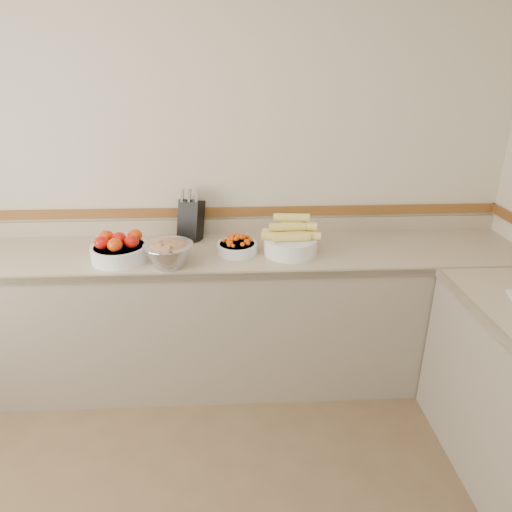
{
  "coord_description": "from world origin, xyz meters",
  "views": [
    {
      "loc": [
        0.24,
        -0.89,
        1.95
      ],
      "look_at": [
        0.35,
        1.35,
        1.0
      ],
      "focal_mm": 32.0,
      "sensor_mm": 36.0,
      "label": 1
    }
  ],
  "objects_px": {
    "knife_block": "(191,219)",
    "rhubarb_bowl": "(169,252)",
    "tomato_bowl": "(119,249)",
    "corn_bowl": "(291,241)",
    "cherry_tomato_bowl": "(237,246)"
  },
  "relations": [
    {
      "from": "knife_block",
      "to": "rhubarb_bowl",
      "type": "distance_m",
      "value": 0.44
    },
    {
      "from": "tomato_bowl",
      "to": "corn_bowl",
      "type": "distance_m",
      "value": 1.0
    },
    {
      "from": "cherry_tomato_bowl",
      "to": "corn_bowl",
      "type": "distance_m",
      "value": 0.32
    },
    {
      "from": "tomato_bowl",
      "to": "corn_bowl",
      "type": "relative_size",
      "value": 0.92
    },
    {
      "from": "cherry_tomato_bowl",
      "to": "corn_bowl",
      "type": "height_order",
      "value": "corn_bowl"
    },
    {
      "from": "corn_bowl",
      "to": "cherry_tomato_bowl",
      "type": "bearing_deg",
      "value": 177.3
    },
    {
      "from": "tomato_bowl",
      "to": "corn_bowl",
      "type": "xyz_separation_m",
      "value": [
        0.99,
        0.05,
        0.01
      ]
    },
    {
      "from": "rhubarb_bowl",
      "to": "cherry_tomato_bowl",
      "type": "bearing_deg",
      "value": 23.89
    },
    {
      "from": "knife_block",
      "to": "tomato_bowl",
      "type": "distance_m",
      "value": 0.51
    },
    {
      "from": "knife_block",
      "to": "rhubarb_bowl",
      "type": "xyz_separation_m",
      "value": [
        -0.09,
        -0.43,
        -0.05
      ]
    },
    {
      "from": "tomato_bowl",
      "to": "cherry_tomato_bowl",
      "type": "distance_m",
      "value": 0.68
    },
    {
      "from": "cherry_tomato_bowl",
      "to": "rhubarb_bowl",
      "type": "xyz_separation_m",
      "value": [
        -0.38,
        -0.17,
        0.04
      ]
    },
    {
      "from": "tomato_bowl",
      "to": "rhubarb_bowl",
      "type": "xyz_separation_m",
      "value": [
        0.3,
        -0.1,
        0.01
      ]
    },
    {
      "from": "tomato_bowl",
      "to": "rhubarb_bowl",
      "type": "bearing_deg",
      "value": -19.11
    },
    {
      "from": "knife_block",
      "to": "corn_bowl",
      "type": "bearing_deg",
      "value": -24.45
    }
  ]
}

